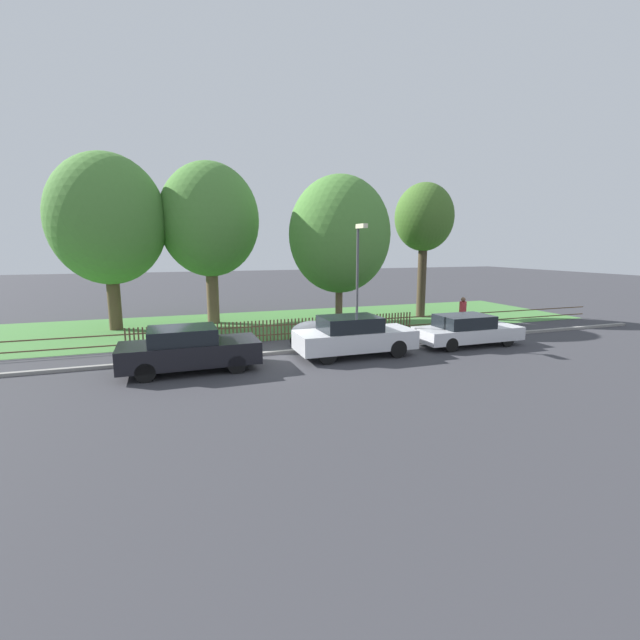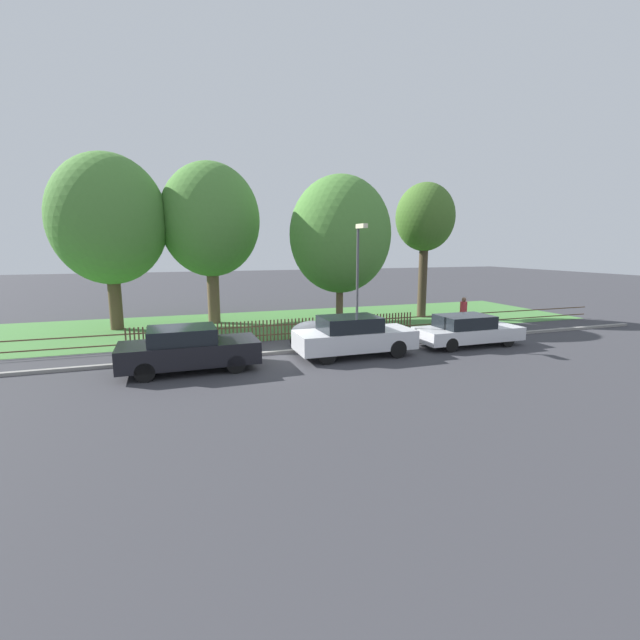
% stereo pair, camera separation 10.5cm
% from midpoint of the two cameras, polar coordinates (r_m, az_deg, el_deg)
% --- Properties ---
extents(ground_plane, '(120.00, 120.00, 0.00)m').
position_cam_midpoint_polar(ground_plane, '(16.82, -2.65, -4.39)').
color(ground_plane, '#38383D').
extents(kerb_stone, '(35.88, 0.20, 0.12)m').
position_cam_midpoint_polar(kerb_stone, '(16.90, -2.74, -4.12)').
color(kerb_stone, gray).
rests_on(kerb_stone, ground).
extents(grass_strip, '(35.88, 8.72, 0.01)m').
position_cam_midpoint_polar(grass_strip, '(23.36, -7.36, -0.46)').
color(grass_strip, '#477F3D').
rests_on(grass_strip, ground).
extents(park_fence, '(35.88, 0.05, 0.94)m').
position_cam_midpoint_polar(park_fence, '(19.11, -4.78, -1.27)').
color(park_fence, brown).
rests_on(park_fence, ground).
extents(parked_car_silver_hatchback, '(4.51, 1.91, 1.49)m').
position_cam_midpoint_polar(parked_car_silver_hatchback, '(14.89, -16.98, -3.69)').
color(parked_car_silver_hatchback, black).
rests_on(parked_car_silver_hatchback, ground).
extents(parked_car_black_saloon, '(4.52, 1.78, 1.53)m').
position_cam_midpoint_polar(parked_car_black_saloon, '(16.21, 4.68, -2.13)').
color(parked_car_black_saloon, silver).
rests_on(parked_car_black_saloon, ground).
extents(parked_car_navy_estate, '(4.48, 1.73, 1.30)m').
position_cam_midpoint_polar(parked_car_navy_estate, '(18.96, 19.16, -1.29)').
color(parked_car_navy_estate, silver).
rests_on(parked_car_navy_estate, ground).
extents(covered_motorcycle, '(1.88, 0.84, 1.06)m').
position_cam_midpoint_polar(covered_motorcycle, '(17.91, -0.81, -1.42)').
color(covered_motorcycle, black).
rests_on(covered_motorcycle, ground).
extents(tree_nearest_kerb, '(5.44, 5.44, 8.53)m').
position_cam_midpoint_polar(tree_nearest_kerb, '(23.52, -26.23, 11.86)').
color(tree_nearest_kerb, brown).
rests_on(tree_nearest_kerb, ground).
extents(tree_behind_motorcycle, '(5.16, 5.16, 8.47)m').
position_cam_midpoint_polar(tree_behind_motorcycle, '(23.79, -14.29, 12.73)').
color(tree_behind_motorcycle, brown).
rests_on(tree_behind_motorcycle, ground).
extents(tree_mid_park, '(5.37, 5.37, 7.83)m').
position_cam_midpoint_polar(tree_mid_park, '(23.14, 2.83, 11.28)').
color(tree_mid_park, brown).
rests_on(tree_mid_park, ground).
extents(tree_far_left, '(3.35, 3.35, 7.72)m').
position_cam_midpoint_polar(tree_far_left, '(25.84, 13.95, 12.98)').
color(tree_far_left, '#473828').
rests_on(tree_far_left, ground).
extents(pedestrian_near_fence, '(0.43, 0.43, 1.67)m').
position_cam_midpoint_polar(pedestrian_near_fence, '(22.18, 18.69, 1.03)').
color(pedestrian_near_fence, '#2D3351').
rests_on(pedestrian_near_fence, ground).
extents(street_lamp, '(0.20, 0.79, 5.02)m').
position_cam_midpoint_polar(street_lamp, '(17.99, 5.34, 6.87)').
color(street_lamp, '#47474C').
rests_on(street_lamp, ground).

